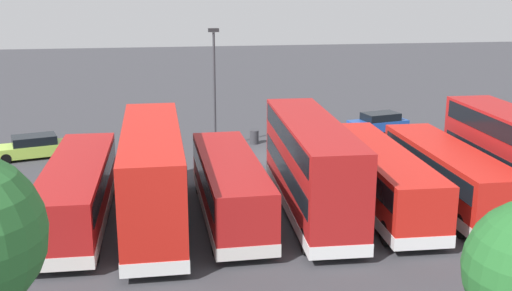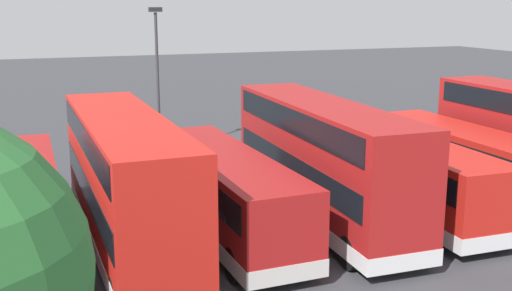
% 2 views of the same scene
% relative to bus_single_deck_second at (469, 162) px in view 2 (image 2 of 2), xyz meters
% --- Properties ---
extents(ground_plane, '(140.00, 140.00, 0.00)m').
position_rel_bus_single_deck_second_xyz_m(ground_plane, '(7.19, -9.81, -1.62)').
color(ground_plane, '#38383D').
extents(bus_single_deck_second, '(2.61, 10.92, 2.95)m').
position_rel_bus_single_deck_second_xyz_m(bus_single_deck_second, '(0.00, 0.00, 0.00)').
color(bus_single_deck_second, red).
rests_on(bus_single_deck_second, ground).
extents(bus_single_deck_third, '(2.88, 12.04, 2.95)m').
position_rel_bus_single_deck_second_xyz_m(bus_single_deck_third, '(3.41, -0.23, 0.00)').
color(bus_single_deck_third, red).
rests_on(bus_single_deck_third, ground).
extents(bus_double_decker_fourth, '(2.92, 11.99, 4.55)m').
position_rel_bus_single_deck_second_xyz_m(bus_double_decker_fourth, '(6.98, 0.12, 0.83)').
color(bus_double_decker_fourth, '#A51919').
rests_on(bus_double_decker_fourth, ground).
extents(bus_single_deck_fifth, '(2.85, 10.80, 2.95)m').
position_rel_bus_single_deck_second_xyz_m(bus_single_deck_fifth, '(10.86, 0.24, -0.00)').
color(bus_single_deck_fifth, '#A51919').
rests_on(bus_single_deck_fifth, ground).
extents(bus_double_decker_sixth, '(2.69, 12.10, 4.55)m').
position_rel_bus_single_deck_second_xyz_m(bus_double_decker_sixth, '(14.40, 0.46, 0.83)').
color(bus_double_decker_sixth, red).
rests_on(bus_double_decker_sixth, ground).
extents(bus_single_deck_seventh, '(2.75, 11.46, 2.95)m').
position_rel_bus_single_deck_second_xyz_m(bus_single_deck_seventh, '(17.81, -0.15, 0.00)').
color(bus_single_deck_seventh, '#A51919').
rests_on(bus_single_deck_seventh, ground).
extents(car_hatchback_silver, '(4.63, 2.77, 1.43)m').
position_rel_bus_single_deck_second_xyz_m(car_hatchback_silver, '(-2.01, -15.58, -0.92)').
color(car_hatchback_silver, '#1E479E').
rests_on(car_hatchback_silver, ground).
extents(lamp_post_tall, '(0.70, 0.30, 7.94)m').
position_rel_bus_single_deck_second_xyz_m(lamp_post_tall, '(10.39, -12.82, 3.03)').
color(lamp_post_tall, '#38383D').
rests_on(lamp_post_tall, ground).
extents(waste_bin_yellow, '(0.60, 0.60, 0.95)m').
position_rel_bus_single_deck_second_xyz_m(waste_bin_yellow, '(7.64, -13.50, -1.15)').
color(waste_bin_yellow, '#333338').
rests_on(waste_bin_yellow, ground).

